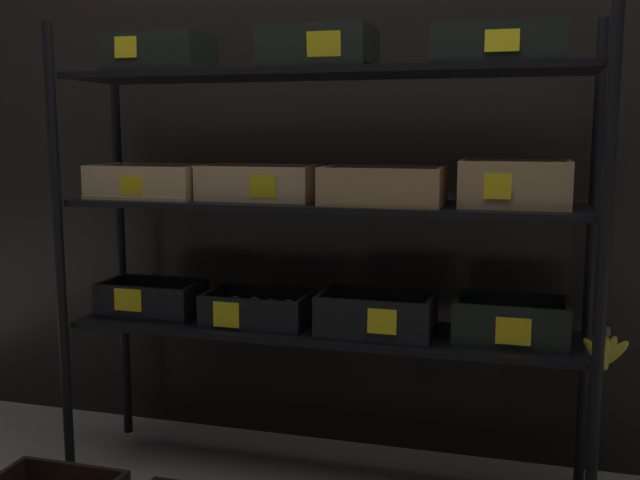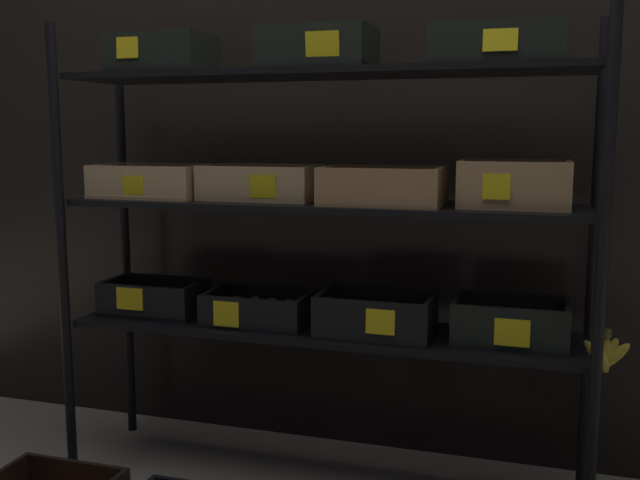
# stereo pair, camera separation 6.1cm
# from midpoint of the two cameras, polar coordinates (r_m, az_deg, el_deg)

# --- Properties ---
(storefront_wall) EXTENTS (4.04, 0.12, 2.64)m
(storefront_wall) POSITION_cam_midpoint_polar(r_m,az_deg,el_deg) (2.66, 1.65, 12.15)
(storefront_wall) COLOR black
(storefront_wall) RESTS_ON ground_plane
(display_rack) EXTENTS (1.77, 0.41, 1.48)m
(display_rack) POSITION_cam_midpoint_polar(r_m,az_deg,el_deg) (2.29, -0.63, 2.54)
(display_rack) COLOR black
(display_rack) RESTS_ON ground_plane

